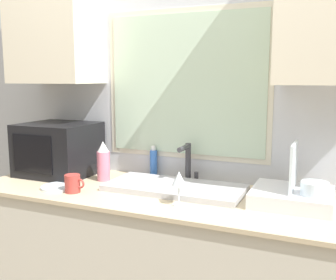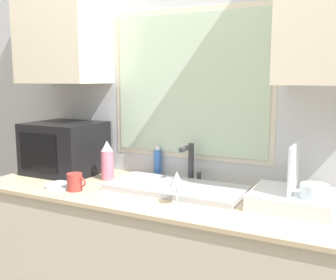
{
  "view_description": "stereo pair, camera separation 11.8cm",
  "coord_description": "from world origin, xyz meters",
  "px_view_note": "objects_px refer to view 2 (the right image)",
  "views": [
    {
      "loc": [
        0.8,
        -1.46,
        1.49
      ],
      "look_at": [
        0.04,
        0.29,
        1.19
      ],
      "focal_mm": 42.0,
      "sensor_mm": 36.0,
      "label": 1
    },
    {
      "loc": [
        0.91,
        -1.41,
        1.49
      ],
      "look_at": [
        0.04,
        0.29,
        1.19
      ],
      "focal_mm": 42.0,
      "sensor_mm": 36.0,
      "label": 2
    }
  ],
  "objects_px": {
    "microwave": "(65,148)",
    "soap_bottle": "(158,162)",
    "faucet": "(190,160)",
    "spray_bottle": "(107,161)",
    "wine_glass": "(177,180)",
    "dish_rack": "(294,197)",
    "mug_near_sink": "(75,182)"
  },
  "relations": [
    {
      "from": "soap_bottle",
      "to": "wine_glass",
      "type": "distance_m",
      "value": 0.56
    },
    {
      "from": "mug_near_sink",
      "to": "faucet",
      "type": "bearing_deg",
      "value": 41.5
    },
    {
      "from": "microwave",
      "to": "soap_bottle",
      "type": "height_order",
      "value": "microwave"
    },
    {
      "from": "microwave",
      "to": "soap_bottle",
      "type": "distance_m",
      "value": 0.59
    },
    {
      "from": "spray_bottle",
      "to": "faucet",
      "type": "bearing_deg",
      "value": 18.07
    },
    {
      "from": "spray_bottle",
      "to": "soap_bottle",
      "type": "xyz_separation_m",
      "value": [
        0.22,
        0.2,
        -0.03
      ]
    },
    {
      "from": "microwave",
      "to": "dish_rack",
      "type": "height_order",
      "value": "microwave"
    },
    {
      "from": "wine_glass",
      "to": "microwave",
      "type": "bearing_deg",
      "value": 163.63
    },
    {
      "from": "microwave",
      "to": "wine_glass",
      "type": "height_order",
      "value": "microwave"
    },
    {
      "from": "soap_bottle",
      "to": "mug_near_sink",
      "type": "bearing_deg",
      "value": -116.45
    },
    {
      "from": "dish_rack",
      "to": "soap_bottle",
      "type": "bearing_deg",
      "value": 164.25
    },
    {
      "from": "faucet",
      "to": "spray_bottle",
      "type": "bearing_deg",
      "value": -161.93
    },
    {
      "from": "wine_glass",
      "to": "spray_bottle",
      "type": "bearing_deg",
      "value": 156.75
    },
    {
      "from": "soap_bottle",
      "to": "wine_glass",
      "type": "height_order",
      "value": "soap_bottle"
    },
    {
      "from": "faucet",
      "to": "spray_bottle",
      "type": "xyz_separation_m",
      "value": [
        -0.46,
        -0.15,
        -0.02
      ]
    },
    {
      "from": "soap_bottle",
      "to": "faucet",
      "type": "bearing_deg",
      "value": -12.76
    },
    {
      "from": "faucet",
      "to": "spray_bottle",
      "type": "height_order",
      "value": "spray_bottle"
    },
    {
      "from": "spray_bottle",
      "to": "wine_glass",
      "type": "height_order",
      "value": "spray_bottle"
    },
    {
      "from": "microwave",
      "to": "faucet",
      "type": "bearing_deg",
      "value": 9.25
    },
    {
      "from": "microwave",
      "to": "soap_bottle",
      "type": "relative_size",
      "value": 2.29
    },
    {
      "from": "spray_bottle",
      "to": "soap_bottle",
      "type": "distance_m",
      "value": 0.3
    },
    {
      "from": "faucet",
      "to": "spray_bottle",
      "type": "distance_m",
      "value": 0.48
    },
    {
      "from": "spray_bottle",
      "to": "microwave",
      "type": "bearing_deg",
      "value": 176.38
    },
    {
      "from": "dish_rack",
      "to": "mug_near_sink",
      "type": "height_order",
      "value": "dish_rack"
    },
    {
      "from": "dish_rack",
      "to": "spray_bottle",
      "type": "xyz_separation_m",
      "value": [
        -1.05,
        0.03,
        0.06
      ]
    },
    {
      "from": "faucet",
      "to": "soap_bottle",
      "type": "distance_m",
      "value": 0.25
    },
    {
      "from": "faucet",
      "to": "microwave",
      "type": "distance_m",
      "value": 0.8
    },
    {
      "from": "dish_rack",
      "to": "soap_bottle",
      "type": "height_order",
      "value": "dish_rack"
    },
    {
      "from": "microwave",
      "to": "dish_rack",
      "type": "relative_size",
      "value": 1.17
    },
    {
      "from": "dish_rack",
      "to": "soap_bottle",
      "type": "xyz_separation_m",
      "value": [
        -0.83,
        0.23,
        0.03
      ]
    },
    {
      "from": "soap_bottle",
      "to": "mug_near_sink",
      "type": "distance_m",
      "value": 0.53
    },
    {
      "from": "dish_rack",
      "to": "mug_near_sink",
      "type": "distance_m",
      "value": 1.09
    }
  ]
}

